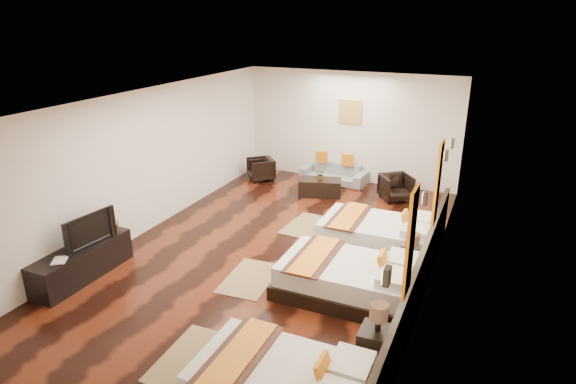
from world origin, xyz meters
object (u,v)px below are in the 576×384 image
at_px(nightstand_b, 410,263).
at_px(sofa, 334,173).
at_px(nightstand_a, 377,342).
at_px(coffee_table, 320,187).
at_px(bed_far, 379,234).
at_px(armchair_right, 396,187).
at_px(figurine, 110,223).
at_px(armchair_left, 261,169).
at_px(table_plant, 321,175).
at_px(tv, 87,229).
at_px(tv_console, 82,262).
at_px(bed_mid, 351,278).
at_px(book, 52,261).

xyz_separation_m(nightstand_b, sofa, (-2.72, 4.15, -0.04)).
relative_size(nightstand_a, coffee_table, 0.83).
bearing_deg(nightstand_a, bed_far, 103.47).
relative_size(nightstand_a, armchair_right, 1.24).
xyz_separation_m(figurine, armchair_left, (0.41, 4.97, -0.41)).
relative_size(figurine, table_plant, 1.22).
bearing_deg(nightstand_b, bed_far, 129.16).
bearing_deg(armchair_right, bed_far, -121.90).
bearing_deg(nightstand_a, tv, 177.29).
bearing_deg(tv_console, armchair_right, 55.07).
distance_m(bed_mid, figurine, 4.26).
distance_m(bed_far, tv, 5.08).
bearing_deg(nightstand_b, sofa, 123.21).
xyz_separation_m(bed_far, table_plant, (-1.96, 2.17, 0.25)).
relative_size(bed_far, book, 7.52).
distance_m(coffee_table, table_plant, 0.32).
height_order(bed_far, tv_console, bed_far).
bearing_deg(coffee_table, bed_far, -47.93).
height_order(tv_console, table_plant, table_plant).
distance_m(bed_far, book, 5.52).
relative_size(nightstand_a, table_plant, 3.35).
distance_m(bed_far, armchair_left, 4.61).
bearing_deg(armchair_right, nightstand_a, -117.42).
bearing_deg(coffee_table, nightstand_a, -62.88).
bearing_deg(table_plant, figurine, -116.44).
distance_m(armchair_right, table_plant, 1.78).
distance_m(book, table_plant, 6.17).
height_order(tv, table_plant, tv).
height_order(nightstand_b, table_plant, nightstand_b).
xyz_separation_m(figurine, table_plant, (2.24, 4.51, -0.18)).
bearing_deg(tv, nightstand_a, -86.17).
relative_size(nightstand_b, figurine, 2.72).
xyz_separation_m(nightstand_a, book, (-4.94, -0.46, 0.27)).
bearing_deg(nightstand_b, table_plant, 131.18).
bearing_deg(bed_far, armchair_right, 95.32).
relative_size(tv_console, table_plant, 7.23).
xyz_separation_m(bed_mid, tv, (-4.15, -1.13, 0.54)).
xyz_separation_m(tv, book, (-0.05, -0.69, -0.26)).
height_order(nightstand_b, figurine, figurine).
relative_size(bed_mid, sofa, 1.29).
distance_m(tv, armchair_right, 6.77).
distance_m(sofa, table_plant, 1.09).
xyz_separation_m(bed_far, armchair_right, (-0.24, 2.62, 0.03)).
xyz_separation_m(tv, sofa, (2.18, 6.12, -0.58)).
xyz_separation_m(nightstand_b, armchair_right, (-0.99, 3.54, 0.02)).
relative_size(bed_far, figurine, 6.99).
height_order(tv, armchair_left, tv).
bearing_deg(bed_mid, tv, -164.77).
bearing_deg(book, coffee_table, 68.84).
bearing_deg(sofa, bed_far, -53.30).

